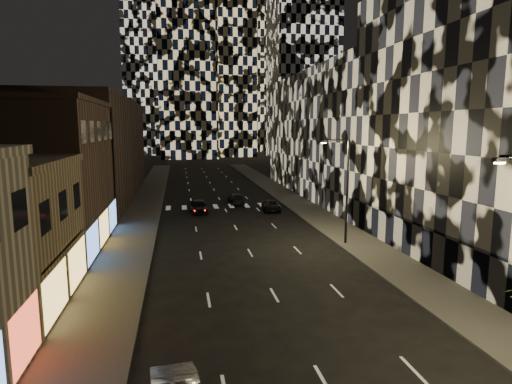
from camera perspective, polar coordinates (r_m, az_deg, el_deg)
name	(u,v)px	position (r m, az deg, el deg)	size (l,w,h in m)	color
sidewalk_left	(144,208)	(55.31, -14.74, -2.10)	(4.00, 120.00, 0.15)	#47443F
sidewalk_right	(298,203)	(57.27, 5.63, -1.49)	(4.00, 120.00, 0.15)	#47443F
curb_left	(161,208)	(55.18, -12.56, -2.05)	(0.20, 120.00, 0.15)	#4C4C47
curb_right	(283,204)	(56.74, 3.59, -1.56)	(0.20, 120.00, 0.15)	#4C4C47
retail_brown	(38,178)	(39.63, -27.05, 1.72)	(10.00, 15.00, 12.00)	#4F392D
retail_filler_left	(97,149)	(65.29, -20.46, 5.38)	(10.00, 40.00, 14.00)	#4F392D
midrise_base	(420,242)	(34.87, 21.00, -6.27)	(0.60, 25.00, 3.00)	#383838
midrise_filler_right	(350,135)	(66.32, 12.49, 7.49)	(16.00, 40.00, 18.00)	#232326
tower_right_mid	(303,1)	(150.35, 6.31, 24.01)	(20.00, 20.00, 100.00)	black
tower_center_low	(186,8)	(149.00, -9.33, 23.10)	(18.00, 18.00, 95.00)	black
streetlight_far	(345,184)	(37.22, 11.73, 1.09)	(2.55, 0.25, 9.00)	black
car_dark_midlane	(199,206)	(51.40, -7.63, -1.90)	(1.84, 4.58, 1.56)	black
car_dark_oncoming	(236,199)	(57.01, -2.66, -0.88)	(1.92, 4.72, 1.37)	black
car_dark_rightlane	(271,206)	(52.19, 2.03, -1.85)	(2.05, 4.44, 1.23)	black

